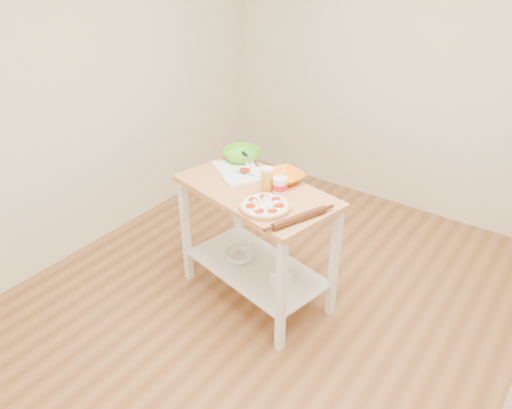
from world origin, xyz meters
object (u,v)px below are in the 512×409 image
at_px(beer_pint, 267,180).
at_px(yogurt_tub, 280,186).
at_px(cutting_board, 241,170).
at_px(rolling_pin, 300,218).
at_px(green_bowl, 242,155).
at_px(shelf_bin, 281,277).
at_px(spatula, 244,173).
at_px(knife, 248,157).
at_px(orange_bowl, 283,177).
at_px(shelf_glass_bowl, 240,256).
at_px(pizza, 265,206).
at_px(prep_island, 256,221).

bearing_deg(beer_pint, yogurt_tub, 9.35).
xyz_separation_m(cutting_board, rolling_pin, (0.69, -0.33, 0.01)).
distance_m(green_bowl, rolling_pin, 0.92).
distance_m(rolling_pin, shelf_bin, 0.64).
bearing_deg(spatula, knife, 126.81).
height_order(orange_bowl, shelf_glass_bowl, orange_bowl).
relative_size(pizza, cutting_board, 0.64).
relative_size(cutting_board, orange_bowl, 1.91).
height_order(knife, green_bowl, green_bowl).
xyz_separation_m(prep_island, knife, (-0.32, 0.34, 0.27)).
distance_m(prep_island, shelf_bin, 0.42).
relative_size(orange_bowl, green_bowl, 0.96).
bearing_deg(beer_pint, rolling_pin, -28.12).
bearing_deg(rolling_pin, green_bowl, 148.76).
height_order(prep_island, spatula, spatula).
xyz_separation_m(beer_pint, rolling_pin, (0.37, -0.20, -0.06)).
xyz_separation_m(prep_island, yogurt_tub, (0.16, 0.03, 0.31)).
bearing_deg(shelf_bin, cutting_board, 156.60).
xyz_separation_m(prep_island, shelf_glass_bowl, (-0.15, -0.00, -0.35)).
relative_size(prep_island, green_bowl, 4.35).
height_order(prep_island, shelf_glass_bowl, prep_island).
distance_m(beer_pint, rolling_pin, 0.42).
relative_size(orange_bowl, shelf_bin, 2.29).
xyz_separation_m(cutting_board, beer_pint, (0.32, -0.13, 0.08)).
bearing_deg(yogurt_tub, prep_island, -168.84).
height_order(pizza, shelf_glass_bowl, pizza).
xyz_separation_m(shelf_glass_bowl, shelf_bin, (0.40, -0.06, 0.02)).
height_order(orange_bowl, yogurt_tub, yogurt_tub).
relative_size(pizza, beer_pint, 1.93).
xyz_separation_m(pizza, shelf_bin, (0.07, 0.11, -0.60)).
relative_size(beer_pint, rolling_pin, 0.43).
distance_m(prep_island, orange_bowl, 0.36).
relative_size(pizza, yogurt_tub, 1.57).
relative_size(beer_pint, shelf_bin, 1.46).
distance_m(orange_bowl, green_bowl, 0.45).
relative_size(prep_island, pizza, 3.71).
distance_m(cutting_board, knife, 0.20).
bearing_deg(shelf_bin, prep_island, 165.84).
bearing_deg(beer_pint, shelf_glass_bowl, -174.85).
height_order(cutting_board, green_bowl, green_bowl).
distance_m(spatula, rolling_pin, 0.70).
relative_size(cutting_board, shelf_glass_bowl, 2.27).
xyz_separation_m(yogurt_tub, shelf_bin, (0.09, -0.10, -0.64)).
relative_size(pizza, spatula, 2.07).
bearing_deg(shelf_bin, pizza, -121.79).
height_order(pizza, knife, pizza).
height_order(pizza, shelf_bin, pizza).
relative_size(prep_island, orange_bowl, 4.55).
xyz_separation_m(spatula, rolling_pin, (0.63, -0.29, 0.01)).
distance_m(prep_island, knife, 0.54).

